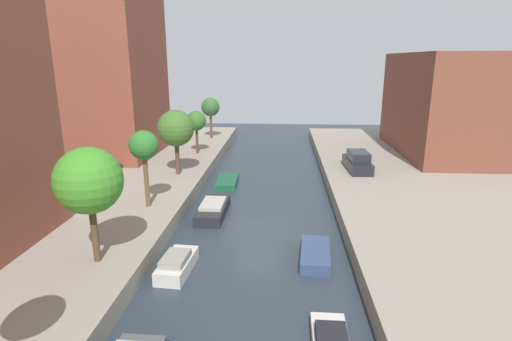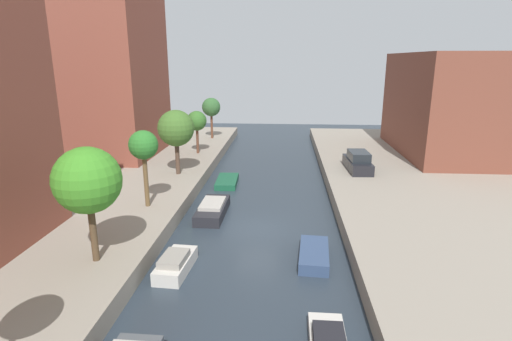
{
  "view_description": "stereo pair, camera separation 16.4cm",
  "coord_description": "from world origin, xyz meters",
  "px_view_note": "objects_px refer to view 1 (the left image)",
  "views": [
    {
      "loc": [
        1.4,
        -22.89,
        10.01
      ],
      "look_at": [
        -0.67,
        7.85,
        1.53
      ],
      "focal_mm": 28.28,
      "sensor_mm": 36.0,
      "label": 1
    },
    {
      "loc": [
        1.56,
        -22.87,
        10.01
      ],
      "look_at": [
        -0.67,
        7.85,
        1.53
      ],
      "focal_mm": 28.28,
      "sensor_mm": 36.0,
      "label": 2
    }
  ],
  "objects_px": {
    "street_tree_3": "(176,129)",
    "moored_boat_left_2": "(177,264)",
    "moored_boat_right_2": "(315,255)",
    "street_tree_4": "(196,121)",
    "moored_boat_left_3": "(213,209)",
    "parked_car": "(358,162)",
    "apartment_tower_far": "(93,5)",
    "street_tree_5": "(210,107)",
    "street_tree_1": "(89,181)",
    "moored_boat_left_4": "(227,181)",
    "street_tree_2": "(144,147)",
    "low_block_right": "(454,104)"
  },
  "relations": [
    {
      "from": "apartment_tower_far",
      "to": "street_tree_4",
      "type": "relative_size",
      "value": 6.58
    },
    {
      "from": "street_tree_4",
      "to": "moored_boat_left_4",
      "type": "distance_m",
      "value": 8.96
    },
    {
      "from": "street_tree_3",
      "to": "street_tree_5",
      "type": "bearing_deg",
      "value": 90.0
    },
    {
      "from": "apartment_tower_far",
      "to": "low_block_right",
      "type": "xyz_separation_m",
      "value": [
        34.0,
        2.59,
        -9.0
      ]
    },
    {
      "from": "street_tree_2",
      "to": "moored_boat_left_2",
      "type": "distance_m",
      "value": 8.45
    },
    {
      "from": "street_tree_4",
      "to": "moored_boat_left_3",
      "type": "bearing_deg",
      "value": -74.22
    },
    {
      "from": "street_tree_2",
      "to": "street_tree_3",
      "type": "distance_m",
      "value": 7.56
    },
    {
      "from": "low_block_right",
      "to": "street_tree_3",
      "type": "bearing_deg",
      "value": -159.18
    },
    {
      "from": "street_tree_5",
      "to": "moored_boat_right_2",
      "type": "height_order",
      "value": "street_tree_5"
    },
    {
      "from": "low_block_right",
      "to": "street_tree_5",
      "type": "xyz_separation_m",
      "value": [
        -25.09,
        6.07,
        -1.2
      ]
    },
    {
      "from": "apartment_tower_far",
      "to": "moored_boat_left_3",
      "type": "relative_size",
      "value": 6.05
    },
    {
      "from": "street_tree_3",
      "to": "parked_car",
      "type": "xyz_separation_m",
      "value": [
        14.83,
        2.18,
        -3.04
      ]
    },
    {
      "from": "street_tree_2",
      "to": "moored_boat_left_3",
      "type": "bearing_deg",
      "value": 17.47
    },
    {
      "from": "street_tree_2",
      "to": "moored_boat_left_4",
      "type": "distance_m",
      "value": 10.18
    },
    {
      "from": "street_tree_2",
      "to": "street_tree_4",
      "type": "xyz_separation_m",
      "value": [
        0.0,
        15.19,
        -0.68
      ]
    },
    {
      "from": "apartment_tower_far",
      "to": "moored_boat_left_3",
      "type": "xyz_separation_m",
      "value": [
        12.85,
        -13.27,
        -14.43
      ]
    },
    {
      "from": "street_tree_1",
      "to": "street_tree_2",
      "type": "xyz_separation_m",
      "value": [
        0.0,
        7.25,
        0.02
      ]
    },
    {
      "from": "street_tree_2",
      "to": "moored_boat_right_2",
      "type": "height_order",
      "value": "street_tree_2"
    },
    {
      "from": "street_tree_2",
      "to": "moored_boat_left_4",
      "type": "height_order",
      "value": "street_tree_2"
    },
    {
      "from": "street_tree_3",
      "to": "moored_boat_left_3",
      "type": "relative_size",
      "value": 1.14
    },
    {
      "from": "apartment_tower_far",
      "to": "parked_car",
      "type": "xyz_separation_m",
      "value": [
        23.74,
        -4.77,
        -13.14
      ]
    },
    {
      "from": "moored_boat_left_3",
      "to": "street_tree_1",
      "type": "bearing_deg",
      "value": -114.92
    },
    {
      "from": "moored_boat_left_2",
      "to": "moored_boat_left_4",
      "type": "bearing_deg",
      "value": 88.17
    },
    {
      "from": "street_tree_3",
      "to": "moored_boat_left_2",
      "type": "height_order",
      "value": "street_tree_3"
    },
    {
      "from": "parked_car",
      "to": "street_tree_4",
      "type": "bearing_deg",
      "value": 159.81
    },
    {
      "from": "street_tree_3",
      "to": "street_tree_1",
      "type": "bearing_deg",
      "value": -90.0
    },
    {
      "from": "street_tree_5",
      "to": "street_tree_2",
      "type": "bearing_deg",
      "value": -90.0
    },
    {
      "from": "apartment_tower_far",
      "to": "moored_boat_right_2",
      "type": "relative_size",
      "value": 7.78
    },
    {
      "from": "moored_boat_left_2",
      "to": "street_tree_1",
      "type": "bearing_deg",
      "value": -164.76
    },
    {
      "from": "street_tree_1",
      "to": "street_tree_2",
      "type": "relative_size",
      "value": 1.1
    },
    {
      "from": "street_tree_1",
      "to": "street_tree_2",
      "type": "distance_m",
      "value": 7.25
    },
    {
      "from": "street_tree_4",
      "to": "moored_boat_left_3",
      "type": "xyz_separation_m",
      "value": [
        3.94,
        -13.95,
        -3.79
      ]
    },
    {
      "from": "street_tree_3",
      "to": "apartment_tower_far",
      "type": "bearing_deg",
      "value": 142.04
    },
    {
      "from": "street_tree_3",
      "to": "moored_boat_right_2",
      "type": "distance_m",
      "value": 16.53
    },
    {
      "from": "moored_boat_right_2",
      "to": "moored_boat_left_3",
      "type": "bearing_deg",
      "value": 137.23
    },
    {
      "from": "street_tree_4",
      "to": "street_tree_3",
      "type": "bearing_deg",
      "value": -90.0
    },
    {
      "from": "apartment_tower_far",
      "to": "street_tree_1",
      "type": "xyz_separation_m",
      "value": [
        8.91,
        -21.75,
        -9.98
      ]
    },
    {
      "from": "street_tree_1",
      "to": "moored_boat_left_2",
      "type": "distance_m",
      "value": 5.7
    },
    {
      "from": "moored_boat_left_4",
      "to": "moored_boat_right_2",
      "type": "height_order",
      "value": "moored_boat_right_2"
    },
    {
      "from": "street_tree_2",
      "to": "moored_boat_left_4",
      "type": "relative_size",
      "value": 1.28
    },
    {
      "from": "apartment_tower_far",
      "to": "moored_boat_left_3",
      "type": "height_order",
      "value": "apartment_tower_far"
    },
    {
      "from": "street_tree_5",
      "to": "street_tree_1",
      "type": "bearing_deg",
      "value": -90.0
    },
    {
      "from": "moored_boat_left_2",
      "to": "moored_boat_right_2",
      "type": "relative_size",
      "value": 0.9
    },
    {
      "from": "apartment_tower_far",
      "to": "street_tree_5",
      "type": "bearing_deg",
      "value": 44.19
    },
    {
      "from": "street_tree_3",
      "to": "moored_boat_left_4",
      "type": "xyz_separation_m",
      "value": [
        3.92,
        0.62,
        -4.5
      ]
    },
    {
      "from": "parked_car",
      "to": "moored_boat_left_3",
      "type": "height_order",
      "value": "parked_car"
    },
    {
      "from": "moored_boat_right_2",
      "to": "low_block_right",
      "type": "bearing_deg",
      "value": 55.69
    },
    {
      "from": "street_tree_1",
      "to": "moored_boat_left_2",
      "type": "height_order",
      "value": "street_tree_1"
    },
    {
      "from": "moored_boat_left_4",
      "to": "street_tree_2",
      "type": "bearing_deg",
      "value": -115.66
    },
    {
      "from": "apartment_tower_far",
      "to": "moored_boat_left_4",
      "type": "bearing_deg",
      "value": -26.27
    }
  ]
}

